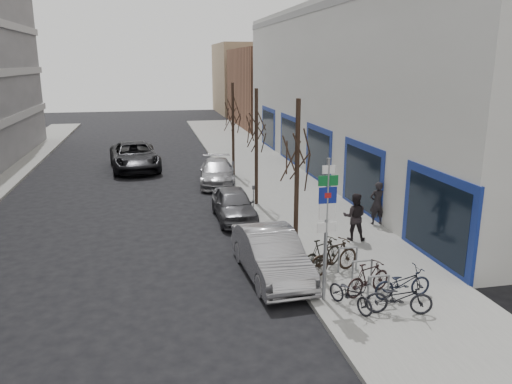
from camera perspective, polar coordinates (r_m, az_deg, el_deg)
name	(u,v)px	position (r m, az deg, el deg)	size (l,w,h in m)	color
ground	(240,313)	(14.02, -1.86, -13.63)	(120.00, 120.00, 0.00)	black
sidewalk_east	(295,203)	(24.05, 4.47, -1.24)	(5.00, 70.00, 0.15)	slate
commercial_building	(463,89)	(34.09, 22.57, 10.80)	(20.00, 32.00, 10.00)	#B7B7B2
brick_building_far	(293,88)	(54.38, 4.24, 11.82)	(12.00, 14.00, 8.00)	brown
tan_building_far	(266,78)	(68.99, 1.11, 12.86)	(13.00, 12.00, 9.00)	#937A5B
highway_sign_pole	(327,222)	(13.63, 8.06, -3.37)	(0.55, 0.10, 4.20)	gray
bike_rack	(362,270)	(15.29, 12.03, -8.71)	(0.66, 2.26, 0.83)	gray
tree_near	(298,141)	(16.56, 4.78, 5.79)	(1.80, 1.80, 5.50)	black
tree_mid	(256,120)	(22.80, 0.04, 8.26)	(1.80, 1.80, 5.50)	black
tree_far	(233,107)	(29.16, -2.67, 9.64)	(1.80, 1.80, 5.50)	black
meter_front	(287,239)	(16.76, 3.56, -5.34)	(0.10, 0.08, 1.27)	gray
meter_mid	(253,197)	(21.86, -0.29, -0.53)	(0.10, 0.08, 1.27)	gray
meter_back	(233,171)	(27.12, -2.66, 2.45)	(0.10, 0.08, 1.27)	gray
bike_near_left	(351,292)	(13.94, 10.78, -11.16)	(0.48, 1.58, 0.97)	black
bike_near_right	(368,278)	(14.81, 12.71, -9.57)	(0.49, 1.66, 1.01)	black
bike_mid_curb	(403,280)	(14.85, 16.43, -9.66)	(0.52, 1.73, 1.05)	black
bike_mid_inner	(322,254)	(16.21, 7.59, -6.99)	(0.54, 1.81, 1.10)	black
bike_far_curb	(399,295)	(13.94, 16.07, -11.23)	(0.53, 1.77, 1.08)	black
bike_far_inner	(334,256)	(15.98, 8.88, -7.24)	(0.57, 1.91, 1.16)	black
parked_car_front	(271,254)	(15.87, 1.74, -7.11)	(1.60, 4.59, 1.51)	#98979C
parked_car_mid	(234,204)	(21.59, -2.56, -1.39)	(1.61, 4.00, 1.36)	#4D4D52
parked_car_back	(217,172)	(27.91, -4.47, 2.26)	(1.89, 4.66, 1.35)	#959599
lane_car	(134,156)	(32.63, -13.72, 4.02)	(2.85, 6.18, 1.72)	black
pedestrian_near	(377,203)	(20.98, 13.68, -1.24)	(0.65, 0.43, 1.79)	black
pedestrian_far	(355,216)	(18.97, 11.20, -2.75)	(0.67, 0.45, 1.82)	black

